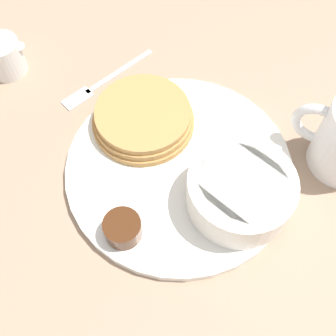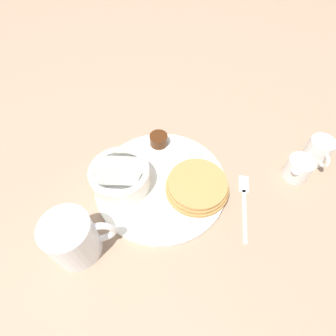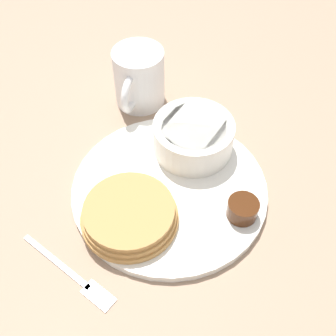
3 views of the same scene
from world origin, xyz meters
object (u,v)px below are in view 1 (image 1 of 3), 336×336
object	(u,v)px
bowl	(240,191)
plate	(179,168)
creamer_pitcher_near	(3,56)
fork	(99,84)

from	to	relation	value
bowl	plate	bearing A→B (deg)	-151.14
creamer_pitcher_near	fork	distance (m)	0.13
creamer_pitcher_near	fork	world-z (taller)	creamer_pitcher_near
plate	fork	bearing A→B (deg)	-166.36
bowl	fork	distance (m)	0.25
bowl	creamer_pitcher_near	size ratio (longest dim) A/B	1.60
plate	bowl	bearing A→B (deg)	28.86
plate	bowl	xyz separation A→B (m)	(0.07, 0.04, 0.03)
fork	plate	bearing A→B (deg)	13.64
bowl	creamer_pitcher_near	bearing A→B (deg)	-150.04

